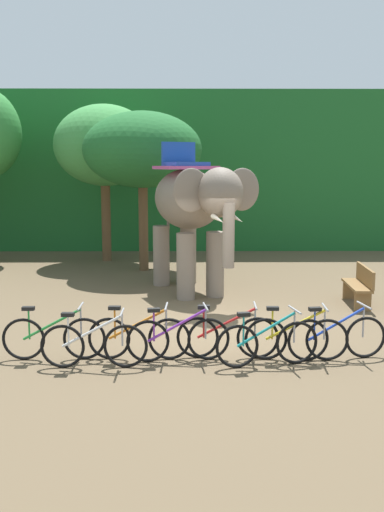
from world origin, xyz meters
The scene contains 14 objects.
ground_plane centered at (0.00, 0.00, 0.00)m, with size 80.00×80.00×0.00m, color brown.
foliage_hedge centered at (0.00, 13.40, 2.95)m, with size 36.00×6.00×5.90m, color #1E6028.
tree_center_left centered at (-3.30, 8.29, 3.81)m, with size 3.30×3.30×5.15m.
tree_left centered at (-1.92, 6.49, 3.63)m, with size 3.55×3.55×4.78m.
elephant centered at (-0.47, 3.25, 2.20)m, with size 2.85×4.20×3.78m.
bike_green centered at (-2.80, -1.79, 0.39)m, with size 1.71×0.52×0.92m.
bike_white centered at (-2.07, -2.19, 0.39)m, with size 1.71×0.52×0.92m.
bike_orange centered at (-1.39, -1.79, 0.39)m, with size 1.71×0.52×0.92m.
bike_purple centered at (-0.74, -1.88, 0.39)m, with size 1.70×0.52×0.92m.
bike_red centered at (0.08, -1.74, 0.39)m, with size 1.71×0.52×0.92m.
bike_teal centered at (0.69, -2.13, 0.39)m, with size 1.69×0.53×0.92m.
bike_yellow centered at (1.20, -1.85, 0.39)m, with size 1.71×0.52×0.92m.
bike_blue centered at (1.88, -1.82, 0.39)m, with size 1.70×0.52×0.92m.
wooden_bench centered at (3.39, 1.99, 0.48)m, with size 0.49×1.52×0.89m.
Camera 1 is at (-0.59, -11.05, 3.20)m, focal length 40.69 mm.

